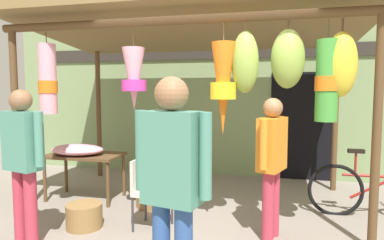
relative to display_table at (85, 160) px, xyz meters
The scene contains 12 objects.
ground_plane 2.15m from the display_table, 19.03° to the right, with size 30.00×30.00×0.00m, color gray.
shop_facade 3.14m from the display_table, 46.66° to the left, with size 9.10×0.29×3.86m.
market_stall_canopy 2.49m from the display_table, ahead, with size 4.78×2.67×2.74m.
display_table is the anchor object (origin of this frame).
flower_heap_on_table 0.19m from the display_table, 127.79° to the right, with size 0.80×0.56×0.16m.
folding_chair 1.54m from the display_table, 31.75° to the right, with size 0.43×0.43×0.84m.
wicker_basket_by_table 1.24m from the display_table, ahead, with size 0.50×0.50×0.23m, color olive.
wicker_basket_spare 1.23m from the display_table, 60.22° to the right, with size 0.43×0.43×0.29m, color olive.
parked_bicycle 4.13m from the display_table, ahead, with size 1.75×0.44×0.92m.
vendor_in_orange 1.61m from the display_table, 82.10° to the right, with size 0.58×0.32×1.67m.
customer_foreground 3.14m from the display_table, 48.33° to the right, with size 0.58×0.30×1.75m.
shopper_by_bananas 2.89m from the display_table, 15.84° to the right, with size 0.34×0.56×1.57m.
Camera 1 is at (0.77, -3.85, 1.64)m, focal length 31.25 mm.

